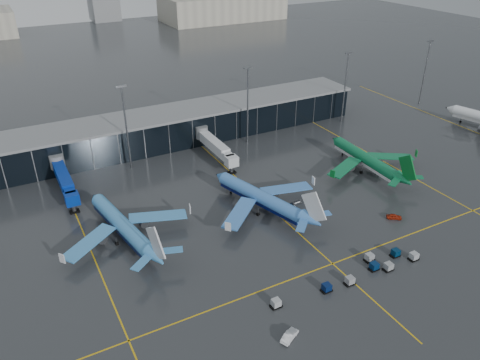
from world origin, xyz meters
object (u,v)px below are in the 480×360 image
airliner_aer_lingus (366,152)px  mobile_airstair (294,209)px  airliner_arkefly (121,217)px  service_van_white (290,336)px  service_van_red (394,217)px  airliner_klm_near (260,190)px  baggage_carts (363,271)px

airliner_aer_lingus → mobile_airstair: size_ratio=10.53×
airliner_aer_lingus → airliner_arkefly: bearing=-177.3°
service_van_white → airliner_arkefly: bearing=-6.1°
airliner_arkefly → airliner_aer_lingus: 73.10m
service_van_red → service_van_white: size_ratio=0.86×
airliner_klm_near → mobile_airstair: size_ratio=10.78×
airliner_klm_near → service_van_red: (27.10, -19.76, -5.08)m
airliner_arkefly → baggage_carts: bearing=-51.7°
airliner_arkefly → service_van_white: (17.27, -43.89, -4.97)m
airliner_klm_near → baggage_carts: airliner_klm_near is taller
airliner_klm_near → service_van_white: (-17.10, -39.56, -5.00)m
airliner_arkefly → service_van_red: 66.22m
baggage_carts → service_van_red: bearing=30.9°
mobile_airstair → service_van_white: (-24.10, -34.44, -0.06)m
service_van_red → airliner_arkefly: bearing=103.6°
baggage_carts → mobile_airstair: bearing=88.3°
service_van_white → baggage_carts: bearing=-100.2°
service_van_red → service_van_white: 48.43m
airliner_klm_near → mobile_airstair: airliner_klm_near is taller
airliner_klm_near → service_van_white: size_ratio=8.66×
airliner_klm_near → service_van_red: bearing=-52.0°
airliner_aer_lingus → service_van_white: 71.25m
baggage_carts → service_van_white: size_ratio=8.48×
airliner_arkefly → airliner_klm_near: (34.37, -4.33, 0.03)m
mobile_airstair → service_van_white: bearing=-128.0°
airliner_arkefly → airliner_klm_near: airliner_klm_near is taller
mobile_airstair → baggage_carts: bearing=-94.7°
airliner_arkefly → mobile_airstair: size_ratio=10.73×
airliner_arkefly → mobile_airstair: 42.72m
mobile_airstair → airliner_klm_near: bearing=140.8°
service_van_red → baggage_carts: bearing=155.9°
airliner_klm_near → service_van_red: airliner_klm_near is taller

